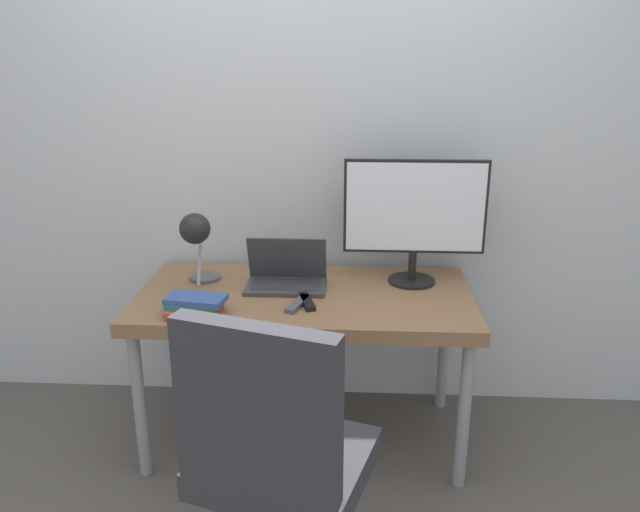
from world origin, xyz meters
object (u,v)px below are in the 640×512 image
(desk_lamp, at_px, (196,235))
(monitor, at_px, (415,214))
(book_stack, at_px, (195,305))
(laptop, at_px, (286,277))
(office_chair, at_px, (274,450))

(desk_lamp, bearing_deg, monitor, 7.48)
(book_stack, bearing_deg, desk_lamp, 100.48)
(laptop, bearing_deg, desk_lamp, -175.57)
(desk_lamp, relative_size, book_stack, 1.39)
(monitor, xyz_separation_m, desk_lamp, (-0.93, -0.12, -0.08))
(desk_lamp, bearing_deg, book_stack, -79.52)
(book_stack, bearing_deg, laptop, 43.51)
(monitor, relative_size, book_stack, 2.53)
(laptop, relative_size, desk_lamp, 1.02)
(laptop, height_order, monitor, monitor)
(desk_lamp, distance_m, office_chair, 1.13)
(desk_lamp, height_order, office_chair, desk_lamp)
(book_stack, bearing_deg, monitor, 24.62)
(laptop, xyz_separation_m, monitor, (0.55, 0.09, 0.27))
(laptop, bearing_deg, monitor, 9.55)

